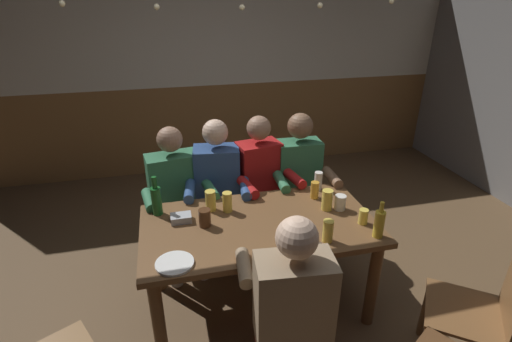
{
  "coord_description": "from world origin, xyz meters",
  "views": [
    {
      "loc": [
        -0.54,
        -2.26,
        2.16
      ],
      "look_at": [
        0.0,
        -0.02,
        1.07
      ],
      "focal_mm": 27.03,
      "sensor_mm": 36.0,
      "label": 1
    }
  ],
  "objects_px": {
    "person_3": "(300,178)",
    "bottle_1": "(379,223)",
    "dining_table": "(259,236)",
    "pint_glass_8": "(363,217)",
    "pint_glass_0": "(205,218)",
    "chair_empty_near_right": "(482,313)",
    "pint_glass_4": "(315,190)",
    "plate_0": "(175,263)",
    "pint_glass_7": "(211,201)",
    "person_1": "(218,187)",
    "pint_glass_1": "(227,202)",
    "condiment_caddy": "(181,218)",
    "bottle_0": "(156,200)",
    "pint_glass_5": "(318,181)",
    "pint_glass_6": "(327,200)",
    "pint_glass_2": "(340,202)",
    "person_0": "(177,194)",
    "pint_glass_3": "(328,231)",
    "bottle_2": "(290,239)",
    "person_4": "(290,297)",
    "person_2": "(262,183)"
  },
  "relations": [
    {
      "from": "person_3",
      "to": "bottle_1",
      "type": "relative_size",
      "value": 4.92
    },
    {
      "from": "person_3",
      "to": "bottle_1",
      "type": "xyz_separation_m",
      "value": [
        0.17,
        -0.99,
        0.14
      ]
    },
    {
      "from": "dining_table",
      "to": "pint_glass_8",
      "type": "bearing_deg",
      "value": -13.89
    },
    {
      "from": "person_3",
      "to": "pint_glass_0",
      "type": "relative_size",
      "value": 10.02
    },
    {
      "from": "chair_empty_near_right",
      "to": "dining_table",
      "type": "bearing_deg",
      "value": 90.0
    },
    {
      "from": "pint_glass_4",
      "to": "pint_glass_8",
      "type": "bearing_deg",
      "value": -65.44
    },
    {
      "from": "plate_0",
      "to": "pint_glass_7",
      "type": "height_order",
      "value": "pint_glass_7"
    },
    {
      "from": "plate_0",
      "to": "person_1",
      "type": "bearing_deg",
      "value": 68.01
    },
    {
      "from": "pint_glass_1",
      "to": "condiment_caddy",
      "type": "bearing_deg",
      "value": -169.96
    },
    {
      "from": "bottle_0",
      "to": "pint_glass_8",
      "type": "xyz_separation_m",
      "value": [
        1.35,
        -0.45,
        -0.06
      ]
    },
    {
      "from": "pint_glass_5",
      "to": "pint_glass_6",
      "type": "bearing_deg",
      "value": -100.2
    },
    {
      "from": "dining_table",
      "to": "condiment_caddy",
      "type": "relative_size",
      "value": 11.34
    },
    {
      "from": "bottle_0",
      "to": "bottle_1",
      "type": "bearing_deg",
      "value": -24.17
    },
    {
      "from": "pint_glass_1",
      "to": "pint_glass_2",
      "type": "height_order",
      "value": "pint_glass_1"
    },
    {
      "from": "dining_table",
      "to": "pint_glass_0",
      "type": "distance_m",
      "value": 0.4
    },
    {
      "from": "plate_0",
      "to": "person_0",
      "type": "bearing_deg",
      "value": 86.62
    },
    {
      "from": "pint_glass_1",
      "to": "pint_glass_6",
      "type": "height_order",
      "value": "pint_glass_6"
    },
    {
      "from": "pint_glass_4",
      "to": "pint_glass_7",
      "type": "height_order",
      "value": "pint_glass_7"
    },
    {
      "from": "pint_glass_2",
      "to": "pint_glass_7",
      "type": "xyz_separation_m",
      "value": [
        -0.91,
        0.21,
        0.02
      ]
    },
    {
      "from": "pint_glass_0",
      "to": "pint_glass_3",
      "type": "height_order",
      "value": "pint_glass_3"
    },
    {
      "from": "pint_glass_0",
      "to": "pint_glass_7",
      "type": "distance_m",
      "value": 0.21
    },
    {
      "from": "pint_glass_0",
      "to": "pint_glass_5",
      "type": "distance_m",
      "value": 0.99
    },
    {
      "from": "bottle_0",
      "to": "bottle_2",
      "type": "xyz_separation_m",
      "value": [
        0.77,
        -0.64,
        -0.02
      ]
    },
    {
      "from": "person_4",
      "to": "person_2",
      "type": "bearing_deg",
      "value": 87.99
    },
    {
      "from": "person_3",
      "to": "pint_glass_2",
      "type": "relative_size",
      "value": 11.27
    },
    {
      "from": "pint_glass_1",
      "to": "plate_0",
      "type": "bearing_deg",
      "value": -127.79
    },
    {
      "from": "condiment_caddy",
      "to": "pint_glass_6",
      "type": "xyz_separation_m",
      "value": [
        1.03,
        -0.08,
        0.05
      ]
    },
    {
      "from": "person_1",
      "to": "person_0",
      "type": "bearing_deg",
      "value": 9.07
    },
    {
      "from": "pint_glass_5",
      "to": "pint_glass_3",
      "type": "bearing_deg",
      "value": -107.02
    },
    {
      "from": "bottle_2",
      "to": "pint_glass_6",
      "type": "xyz_separation_m",
      "value": [
        0.42,
        0.42,
        -0.01
      ]
    },
    {
      "from": "bottle_0",
      "to": "person_0",
      "type": "bearing_deg",
      "value": 69.01
    },
    {
      "from": "person_1",
      "to": "person_2",
      "type": "distance_m",
      "value": 0.38
    },
    {
      "from": "pint_glass_1",
      "to": "dining_table",
      "type": "bearing_deg",
      "value": -48.6
    },
    {
      "from": "pint_glass_5",
      "to": "pint_glass_8",
      "type": "height_order",
      "value": "pint_glass_5"
    },
    {
      "from": "person_2",
      "to": "person_3",
      "type": "relative_size",
      "value": 1.0
    },
    {
      "from": "person_4",
      "to": "condiment_caddy",
      "type": "height_order",
      "value": "person_4"
    },
    {
      "from": "person_0",
      "to": "pint_glass_0",
      "type": "relative_size",
      "value": 9.77
    },
    {
      "from": "person_3",
      "to": "bottle_2",
      "type": "xyz_separation_m",
      "value": [
        -0.43,
        -1.01,
        0.13
      ]
    },
    {
      "from": "pint_glass_4",
      "to": "chair_empty_near_right",
      "type": "bearing_deg",
      "value": -60.48
    },
    {
      "from": "bottle_1",
      "to": "pint_glass_7",
      "type": "height_order",
      "value": "bottle_1"
    },
    {
      "from": "plate_0",
      "to": "pint_glass_4",
      "type": "bearing_deg",
      "value": 27.16
    },
    {
      "from": "bottle_2",
      "to": "pint_glass_1",
      "type": "height_order",
      "value": "bottle_2"
    },
    {
      "from": "person_0",
      "to": "pint_glass_7",
      "type": "relative_size",
      "value": 7.96
    },
    {
      "from": "person_2",
      "to": "person_4",
      "type": "xyz_separation_m",
      "value": [
        -0.19,
        -1.32,
        -0.01
      ]
    },
    {
      "from": "chair_empty_near_right",
      "to": "pint_glass_7",
      "type": "distance_m",
      "value": 1.82
    },
    {
      "from": "person_2",
      "to": "plate_0",
      "type": "relative_size",
      "value": 5.55
    },
    {
      "from": "person_2",
      "to": "pint_glass_4",
      "type": "relative_size",
      "value": 9.38
    },
    {
      "from": "person_2",
      "to": "pint_glass_2",
      "type": "relative_size",
      "value": 11.3
    },
    {
      "from": "dining_table",
      "to": "bottle_0",
      "type": "bearing_deg",
      "value": 156.93
    },
    {
      "from": "condiment_caddy",
      "to": "bottle_2",
      "type": "relative_size",
      "value": 0.62
    }
  ]
}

